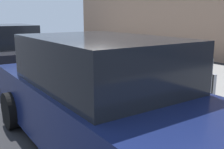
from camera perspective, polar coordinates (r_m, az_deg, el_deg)
ground_plane at (r=8.07m, az=-5.01°, el=-1.36°), size 40.00×40.00×0.00m
sidewalk_curb at (r=9.48m, az=8.35°, el=1.06°), size 18.00×5.00×0.14m
suitcase_silver_0 at (r=5.53m, az=19.17°, el=-3.25°), size 0.39×0.23×1.03m
suitcase_navy_1 at (r=5.89m, az=16.35°, el=-2.96°), size 0.38×0.22×0.84m
suitcase_maroon_2 at (r=6.16m, az=12.72°, el=-1.85°), size 0.46×0.20×0.64m
suitcase_red_3 at (r=6.47m, az=8.91°, el=-0.49°), size 0.51×0.24×0.93m
suitcase_teal_4 at (r=6.91m, az=6.41°, el=-0.17°), size 0.42×0.24×0.81m
suitcase_black_5 at (r=7.26m, az=4.05°, el=1.32°), size 0.42×0.28×0.99m
suitcase_olive_6 at (r=7.61m, az=1.64°, el=1.65°), size 0.42×0.26×1.01m
suitcase_silver_7 at (r=8.03m, az=-0.15°, el=1.92°), size 0.43×0.26×0.68m
suitcase_navy_8 at (r=8.44m, az=-1.76°, el=2.73°), size 0.42×0.22×0.97m
suitcase_maroon_9 at (r=8.80m, az=-4.15°, el=3.17°), size 0.45×0.24×0.79m
fire_hydrant at (r=9.42m, az=-5.80°, el=4.01°), size 0.39×0.21×0.79m
bollard_post at (r=10.03m, az=-8.64°, el=4.77°), size 0.15×0.15×0.93m
parked_car_navy_0 at (r=3.83m, az=-2.64°, el=-5.06°), size 4.77×2.04×1.64m
parked_car_charcoal_1 at (r=9.22m, az=-21.70°, el=4.40°), size 4.65×2.13×1.65m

